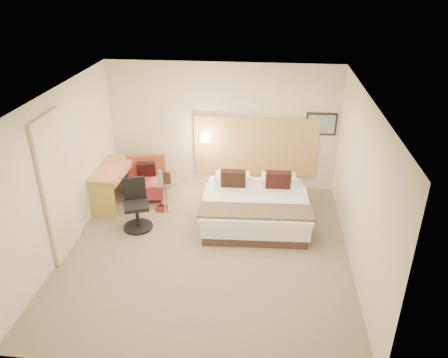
# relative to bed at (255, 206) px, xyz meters

# --- Properties ---
(floor) EXTENTS (4.80, 5.00, 0.02)m
(floor) POSITION_rel_bed_xyz_m (-0.77, -1.08, -0.32)
(floor) COLOR #7C6A53
(floor) RESTS_ON ground
(ceiling) EXTENTS (4.80, 5.00, 0.02)m
(ceiling) POSITION_rel_bed_xyz_m (-0.77, -1.08, 2.40)
(ceiling) COLOR white
(ceiling) RESTS_ON floor
(wall_back) EXTENTS (4.80, 0.02, 2.70)m
(wall_back) POSITION_rel_bed_xyz_m (-0.77, 1.43, 1.04)
(wall_back) COLOR beige
(wall_back) RESTS_ON floor
(wall_front) EXTENTS (4.80, 0.02, 2.70)m
(wall_front) POSITION_rel_bed_xyz_m (-0.77, -3.59, 1.04)
(wall_front) COLOR beige
(wall_front) RESTS_ON floor
(wall_left) EXTENTS (0.02, 5.00, 2.70)m
(wall_left) POSITION_rel_bed_xyz_m (-3.18, -1.08, 1.04)
(wall_left) COLOR beige
(wall_left) RESTS_ON floor
(wall_right) EXTENTS (0.02, 5.00, 2.70)m
(wall_right) POSITION_rel_bed_xyz_m (1.64, -1.08, 1.04)
(wall_right) COLOR beige
(wall_right) RESTS_ON floor
(headboard_panel) EXTENTS (2.60, 0.04, 1.30)m
(headboard_panel) POSITION_rel_bed_xyz_m (-0.07, 1.39, 0.64)
(headboard_panel) COLOR tan
(headboard_panel) RESTS_ON wall_back
(art_frame) EXTENTS (0.62, 0.03, 0.47)m
(art_frame) POSITION_rel_bed_xyz_m (1.25, 1.40, 1.19)
(art_frame) COLOR black
(art_frame) RESTS_ON wall_back
(art_canvas) EXTENTS (0.54, 0.01, 0.39)m
(art_canvas) POSITION_rel_bed_xyz_m (1.25, 1.38, 1.19)
(art_canvas) COLOR gray
(art_canvas) RESTS_ON wall_back
(lamp_arm) EXTENTS (0.02, 0.12, 0.02)m
(lamp_arm) POSITION_rel_bed_xyz_m (-1.12, 1.34, 0.84)
(lamp_arm) COLOR white
(lamp_arm) RESTS_ON wall_back
(lamp_shade) EXTENTS (0.15, 0.15, 0.15)m
(lamp_shade) POSITION_rel_bed_xyz_m (-1.12, 1.28, 0.84)
(lamp_shade) COLOR #FFEDC6
(lamp_shade) RESTS_ON wall_back
(curtain) EXTENTS (0.06, 0.90, 2.42)m
(curtain) POSITION_rel_bed_xyz_m (-3.13, -1.33, 0.91)
(curtain) COLOR beige
(curtain) RESTS_ON wall_left
(bottle_a) EXTENTS (0.08, 0.08, 0.22)m
(bottle_a) POSITION_rel_bed_xyz_m (-1.87, 0.24, 0.42)
(bottle_a) COLOR #8AA2D6
(bottle_a) RESTS_ON side_table
(menu_folder) EXTENTS (0.15, 0.09, 0.25)m
(menu_folder) POSITION_rel_bed_xyz_m (-1.70, 0.13, 0.43)
(menu_folder) COLOR #392717
(menu_folder) RESTS_ON side_table
(bed) EXTENTS (2.03, 1.98, 0.95)m
(bed) POSITION_rel_bed_xyz_m (0.00, 0.00, 0.00)
(bed) COLOR #452C22
(bed) RESTS_ON floor
(lounge_chair) EXTENTS (0.93, 0.86, 0.84)m
(lounge_chair) POSITION_rel_bed_xyz_m (-2.29, 0.74, 0.02)
(lounge_chair) COLOR olive
(lounge_chair) RESTS_ON floor
(side_table) EXTENTS (0.67, 0.67, 0.62)m
(side_table) POSITION_rel_bed_xyz_m (-1.81, 0.21, 0.04)
(side_table) COLOR silver
(side_table) RESTS_ON floor
(desk) EXTENTS (0.61, 1.27, 0.79)m
(desk) POSITION_rel_bed_xyz_m (-2.88, 0.39, 0.31)
(desk) COLOR #D18252
(desk) RESTS_ON floor
(desk_chair) EXTENTS (0.69, 0.69, 0.95)m
(desk_chair) POSITION_rel_bed_xyz_m (-2.16, -0.47, 0.08)
(desk_chair) COLOR black
(desk_chair) RESTS_ON floor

